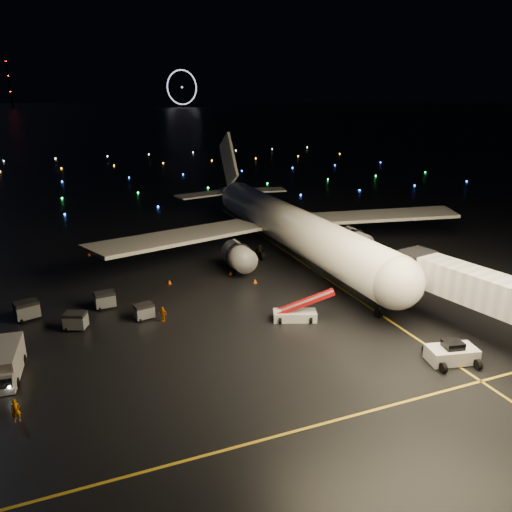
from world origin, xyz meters
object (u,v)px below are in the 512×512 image
object	(u,v)px
baggage_cart_0	(105,300)
crew_a	(16,411)
airliner	(281,200)
service_truck	(5,362)
belt_loader	(295,306)
baggage_cart_3	(27,310)
baggage_cart_1	(144,311)
crew_c	(163,314)
pushback_tug	(452,352)
baggage_cart_2	(76,321)

from	to	relation	value
baggage_cart_0	crew_a	bearing A→B (deg)	-118.72
airliner	service_truck	bearing A→B (deg)	-148.64
belt_loader	baggage_cart_3	bearing A→B (deg)	178.25
baggage_cart_1	crew_a	bearing A→B (deg)	-140.69
crew_c	pushback_tug	bearing A→B (deg)	7.94
baggage_cart_2	pushback_tug	bearing A→B (deg)	-8.13
crew_c	crew_a	bearing A→B (deg)	-89.59
baggage_cart_2	baggage_cart_3	size ratio (longest dim) A/B	0.91
crew_a	baggage_cart_0	world-z (taller)	baggage_cart_0
belt_loader	baggage_cart_1	size ratio (longest dim) A/B	3.40
belt_loader	baggage_cart_3	world-z (taller)	belt_loader
baggage_cart_2	baggage_cart_3	bearing A→B (deg)	160.45
crew_c	baggage_cart_3	bearing A→B (deg)	-157.07
pushback_tug	baggage_cart_1	bearing A→B (deg)	153.30
service_truck	baggage_cart_3	size ratio (longest dim) A/B	3.14
pushback_tug	service_truck	world-z (taller)	service_truck
airliner	crew_c	xyz separation A→B (m)	(-20.19, -15.90, -6.81)
crew_a	baggage_cart_2	xyz separation A→B (m)	(4.61, 13.44, -0.01)
airliner	baggage_cart_0	xyz separation A→B (m)	(-25.16, -10.35, -6.72)
baggage_cart_3	baggage_cart_0	bearing A→B (deg)	-17.09
baggage_cart_0	baggage_cart_2	xyz separation A→B (m)	(-3.16, -4.18, -0.02)
service_truck	baggage_cart_2	world-z (taller)	service_truck
crew_c	service_truck	bearing A→B (deg)	-111.64
pushback_tug	crew_c	size ratio (longest dim) A/B	2.58
airliner	service_truck	size ratio (longest dim) A/B	7.67
airliner	crew_c	size ratio (longest dim) A/B	34.02
baggage_cart_3	baggage_cart_1	bearing A→B (deg)	-38.40
belt_loader	service_truck	world-z (taller)	belt_loader
service_truck	baggage_cart_3	bearing A→B (deg)	89.26
baggage_cart_0	baggage_cart_1	bearing A→B (deg)	-56.95
airliner	crew_a	distance (m)	43.71
pushback_tug	baggage_cart_2	size ratio (longest dim) A/B	2.02
baggage_cart_3	baggage_cart_2	bearing A→B (deg)	-60.48
pushback_tug	service_truck	xyz separation A→B (m)	(-34.74, 11.62, 0.32)
pushback_tug	baggage_cart_1	size ratio (longest dim) A/B	2.20
baggage_cart_2	baggage_cart_3	xyz separation A→B (m)	(-4.41, 4.22, 0.09)
crew_c	baggage_cart_3	distance (m)	13.73
airliner	crew_a	world-z (taller)	airliner
baggage_cart_0	baggage_cart_2	world-z (taller)	baggage_cart_0
service_truck	crew_a	size ratio (longest dim) A/B	4.04
baggage_cart_2	service_truck	bearing A→B (deg)	-105.65
service_truck	baggage_cart_1	bearing A→B (deg)	34.39
service_truck	baggage_cart_0	distance (m)	14.04
crew_c	baggage_cart_0	bearing A→B (deg)	178.80
crew_a	baggage_cart_3	world-z (taller)	baggage_cart_3
baggage_cart_0	baggage_cart_3	world-z (taller)	baggage_cart_3
belt_loader	baggage_cart_0	distance (m)	20.10
airliner	baggage_cart_1	world-z (taller)	airliner
baggage_cart_0	baggage_cart_2	bearing A→B (deg)	-132.01
baggage_cart_2	belt_loader	bearing A→B (deg)	7.64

